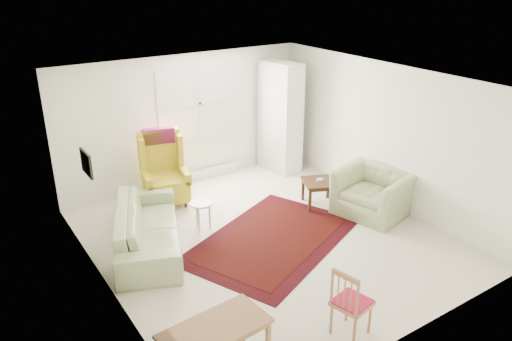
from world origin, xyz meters
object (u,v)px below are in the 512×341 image
coffee_table (319,193)px  stool (202,216)px  sofa (147,219)px  armchair (373,189)px  desk_chair (352,301)px  cabinet (280,117)px  wingback_chair (165,169)px

coffee_table → stool: stool is taller
coffee_table → sofa: bearing=174.0°
sofa → armchair: sofa is taller
stool → desk_chair: size_ratio=0.55×
armchair → coffee_table: 0.97m
stool → cabinet: bearing=29.0°
wingback_chair → desk_chair: (0.36, -4.37, -0.21)m
armchair → wingback_chair: 3.65m
coffee_table → cabinet: 2.05m
desk_chair → coffee_table: bearing=-46.4°
cabinet → desk_chair: (-2.34, -4.60, -0.67)m
wingback_chair → coffee_table: 2.78m
cabinet → desk_chair: 5.21m
armchair → coffee_table: size_ratio=2.08×
wingback_chair → desk_chair: wingback_chair is taller
armchair → sofa: bearing=-121.0°
wingback_chair → desk_chair: 4.39m
wingback_chair → stool: bearing=-74.8°
armchair → cabinet: size_ratio=0.53×
armchair → stool: (-2.74, 1.11, -0.21)m
wingback_chair → coffee_table: wingback_chair is taller
coffee_table → wingback_chair: bearing=145.3°
wingback_chair → desk_chair: size_ratio=1.48×
armchair → desk_chair: size_ratio=1.31×
sofa → stool: 0.95m
desk_chair → stool: bearing=-7.2°
sofa → coffee_table: sofa is taller
sofa → desk_chair: bearing=-137.3°
coffee_table → armchair: bearing=-54.0°
coffee_table → desk_chair: 3.40m
wingback_chair → stool: wingback_chair is taller
sofa → cabinet: (3.54, 1.47, 0.66)m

